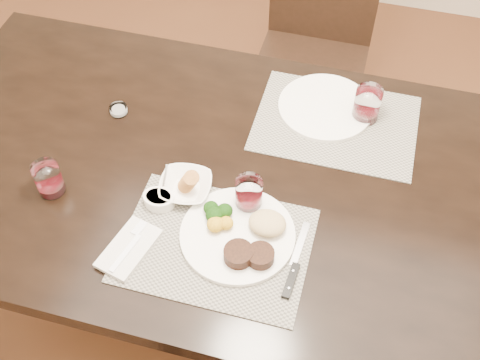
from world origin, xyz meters
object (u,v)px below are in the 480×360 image
(dinner_plate, at_px, (243,235))
(cracker_bowl, at_px, (186,186))
(chair_far, at_px, (316,41))
(steak_knife, at_px, (293,271))
(wine_glass_near, at_px, (249,195))
(far_plate, at_px, (325,107))

(dinner_plate, distance_m, cracker_bowl, 0.21)
(chair_far, bearing_deg, cracker_bowl, -99.94)
(steak_knife, bearing_deg, dinner_plate, 160.41)
(cracker_bowl, xyz_separation_m, wine_glass_near, (0.17, -0.00, 0.02))
(wine_glass_near, bearing_deg, cracker_bowl, 178.99)
(chair_far, distance_m, wine_glass_near, 1.06)
(chair_far, xyz_separation_m, steak_knife, (0.14, -1.19, 0.26))
(steak_knife, bearing_deg, chair_far, 101.06)
(wine_glass_near, relative_size, far_plate, 0.34)
(dinner_plate, xyz_separation_m, cracker_bowl, (-0.18, 0.10, 0.00))
(steak_knife, bearing_deg, far_plate, 96.54)
(cracker_bowl, relative_size, far_plate, 0.54)
(dinner_plate, xyz_separation_m, far_plate, (0.12, 0.50, -0.01))
(steak_knife, xyz_separation_m, cracker_bowl, (-0.32, 0.17, 0.01))
(wine_glass_near, xyz_separation_m, far_plate, (0.13, 0.40, -0.04))
(steak_knife, distance_m, cracker_bowl, 0.36)
(dinner_plate, distance_m, far_plate, 0.52)
(chair_far, bearing_deg, far_plate, -79.01)
(dinner_plate, relative_size, far_plate, 1.03)
(cracker_bowl, bearing_deg, dinner_plate, -29.95)
(cracker_bowl, height_order, wine_glass_near, wine_glass_near)
(far_plate, bearing_deg, chair_far, 100.99)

